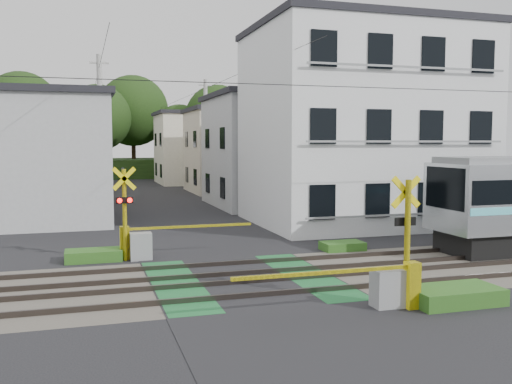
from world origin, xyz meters
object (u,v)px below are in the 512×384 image
object	(u,v)px
crossing_signal_near	(392,278)
crossing_signal_far	(138,238)
apartment_block	(361,126)
pedestrian	(123,178)

from	to	relation	value
crossing_signal_near	crossing_signal_far	distance (m)	8.95
crossing_signal_far	apartment_block	bearing A→B (deg)	27.78
crossing_signal_near	crossing_signal_far	xyz separation A→B (m)	(-5.17, 7.31, 0.00)
crossing_signal_near	apartment_block	xyz separation A→B (m)	(5.91, 13.15, 3.94)
crossing_signal_near	pedestrian	world-z (taller)	crossing_signal_near
pedestrian	crossing_signal_near	bearing A→B (deg)	95.86
crossing_signal_near	pedestrian	distance (m)	37.20
apartment_block	crossing_signal_near	bearing A→B (deg)	-114.22
crossing_signal_far	pedestrian	size ratio (longest dim) A/B	2.68
apartment_block	pedestrian	distance (m)	26.00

